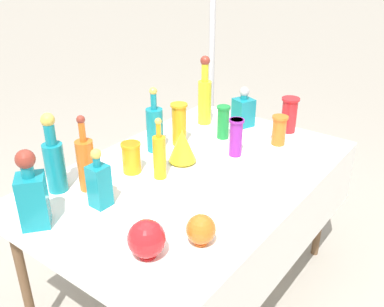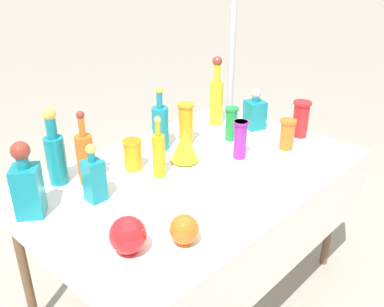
{
  "view_description": "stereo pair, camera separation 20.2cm",
  "coord_description": "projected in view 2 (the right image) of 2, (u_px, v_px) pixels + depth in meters",
  "views": [
    {
      "loc": [
        -1.45,
        -1.09,
        1.76
      ],
      "look_at": [
        0.0,
        0.0,
        0.86
      ],
      "focal_mm": 40.0,
      "sensor_mm": 36.0,
      "label": 1
    },
    {
      "loc": [
        -1.32,
        -1.24,
        1.76
      ],
      "look_at": [
        0.0,
        0.0,
        0.86
      ],
      "focal_mm": 40.0,
      "sensor_mm": 36.0,
      "label": 2
    }
  ],
  "objects": [
    {
      "name": "slender_vase_2",
      "position": [
        186.0,
        123.0,
        2.3
      ],
      "size": [
        0.09,
        0.09,
        0.23
      ],
      "color": "orange",
      "rests_on": "display_table"
    },
    {
      "name": "tall_bottle_0",
      "position": [
        159.0,
        154.0,
        1.99
      ],
      "size": [
        0.06,
        0.06,
        0.3
      ],
      "color": "orange",
      "rests_on": "display_table"
    },
    {
      "name": "tall_bottle_4",
      "position": [
        216.0,
        97.0,
        2.54
      ],
      "size": [
        0.08,
        0.08,
        0.42
      ],
      "color": "yellow",
      "rests_on": "display_table"
    },
    {
      "name": "tall_bottle_3",
      "position": [
        55.0,
        153.0,
        1.92
      ],
      "size": [
        0.09,
        0.09,
        0.37
      ],
      "color": "teal",
      "rests_on": "display_table"
    },
    {
      "name": "canopy_pole",
      "position": [
        231.0,
        68.0,
        3.17
      ],
      "size": [
        0.18,
        0.18,
        2.35
      ],
      "color": "silver",
      "rests_on": "ground"
    },
    {
      "name": "tall_bottle_2",
      "position": [
        85.0,
        157.0,
        1.92
      ],
      "size": [
        0.08,
        0.08,
        0.35
      ],
      "color": "orange",
      "rests_on": "display_table"
    },
    {
      "name": "square_decanter_2",
      "position": [
        255.0,
        112.0,
        2.52
      ],
      "size": [
        0.14,
        0.14,
        0.24
      ],
      "color": "teal",
      "rests_on": "display_table"
    },
    {
      "name": "tall_bottle_1",
      "position": [
        160.0,
        126.0,
        2.25
      ],
      "size": [
        0.09,
        0.09,
        0.35
      ],
      "color": "teal",
      "rests_on": "display_table"
    },
    {
      "name": "square_decanter_0",
      "position": [
        94.0,
        178.0,
        1.8
      ],
      "size": [
        0.08,
        0.08,
        0.26
      ],
      "color": "teal",
      "rests_on": "display_table"
    },
    {
      "name": "display_table",
      "position": [
        198.0,
        186.0,
        2.07
      ],
      "size": [
        1.64,
        1.06,
        0.76
      ],
      "color": "white",
      "rests_on": "ground"
    },
    {
      "name": "square_decanter_1",
      "position": [
        27.0,
        185.0,
        1.69
      ],
      "size": [
        0.15,
        0.15,
        0.33
      ],
      "color": "teal",
      "rests_on": "display_table"
    },
    {
      "name": "slender_vase_0",
      "position": [
        301.0,
        118.0,
        2.4
      ],
      "size": [
        0.1,
        0.1,
        0.2
      ],
      "color": "red",
      "rests_on": "display_table"
    },
    {
      "name": "price_tag_left",
      "position": [
        318.0,
        170.0,
        2.04
      ],
      "size": [
        0.06,
        0.03,
        0.04
      ],
      "primitive_type": "cube",
      "rotation": [
        -0.21,
        0.0,
        -0.3
      ],
      "color": "white",
      "rests_on": "display_table"
    },
    {
      "name": "slender_vase_5",
      "position": [
        240.0,
        138.0,
        2.16
      ],
      "size": [
        0.08,
        0.08,
        0.2
      ],
      "color": "purple",
      "rests_on": "display_table"
    },
    {
      "name": "price_tag_center",
      "position": [
        305.0,
        185.0,
        1.93
      ],
      "size": [
        0.05,
        0.02,
        0.03
      ],
      "primitive_type": "cube",
      "rotation": [
        -0.21,
        0.0,
        0.14
      ],
      "color": "white",
      "rests_on": "display_table"
    },
    {
      "name": "ground_plane",
      "position": [
        192.0,
        290.0,
        2.41
      ],
      "size": [
        40.0,
        40.0,
        0.0
      ],
      "primitive_type": "plane",
      "color": "#A0998C"
    },
    {
      "name": "slender_vase_1",
      "position": [
        133.0,
        154.0,
        2.06
      ],
      "size": [
        0.1,
        0.1,
        0.15
      ],
      "color": "orange",
      "rests_on": "display_table"
    },
    {
      "name": "fluted_vase_0",
      "position": [
        185.0,
        145.0,
        2.12
      ],
      "size": [
        0.14,
        0.14,
        0.18
      ],
      "color": "yellow",
      "rests_on": "display_table"
    },
    {
      "name": "slender_vase_4",
      "position": [
        231.0,
        123.0,
        2.36
      ],
      "size": [
        0.08,
        0.08,
        0.19
      ],
      "color": "#198C38",
      "rests_on": "display_table"
    },
    {
      "name": "slender_vase_3",
      "position": [
        287.0,
        133.0,
        2.27
      ],
      "size": [
        0.09,
        0.09,
        0.16
      ],
      "color": "orange",
      "rests_on": "display_table"
    },
    {
      "name": "round_bowl_1",
      "position": [
        184.0,
        229.0,
        1.55
      ],
      "size": [
        0.11,
        0.11,
        0.12
      ],
      "color": "orange",
      "rests_on": "display_table"
    },
    {
      "name": "round_bowl_0",
      "position": [
        128.0,
        235.0,
        1.5
      ],
      "size": [
        0.14,
        0.14,
        0.14
      ],
      "color": "red",
      "rests_on": "display_table"
    }
  ]
}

